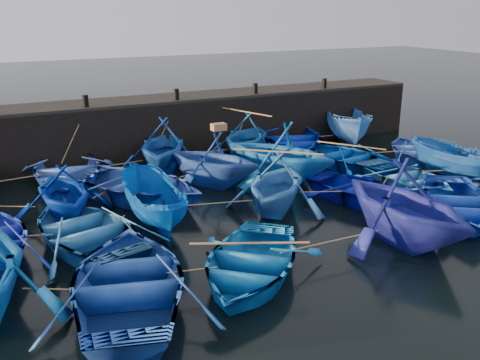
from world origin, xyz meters
name	(u,v)px	position (x,y,z in m)	size (l,w,h in m)	color
ground	(286,230)	(0.00, 0.00, 0.00)	(120.00, 120.00, 0.00)	black
quay_wall	(171,126)	(0.00, 10.50, 1.25)	(26.00, 2.50, 2.50)	black
quay_top	(170,98)	(0.00, 10.50, 2.56)	(26.00, 2.50, 0.12)	black
bollard_1	(86,101)	(-4.00, 9.60, 2.87)	(0.24, 0.24, 0.50)	black
bollard_2	(176,94)	(0.00, 9.60, 2.87)	(0.24, 0.24, 0.50)	black
bollard_3	(255,88)	(4.00, 9.60, 2.87)	(0.24, 0.24, 0.50)	black
bollard_4	(324,83)	(8.00, 9.60, 2.87)	(0.24, 0.24, 0.50)	black
boat_1	(66,171)	(-5.34, 7.54, 0.56)	(3.87, 5.41, 1.12)	blue
boat_2	(163,145)	(-1.35, 7.72, 1.13)	(3.70, 4.29, 2.26)	#1145A5
boat_3	(246,136)	(2.60, 7.82, 1.06)	(3.48, 4.04, 2.13)	#1256B1
boat_4	(292,139)	(5.23, 8.11, 0.59)	(4.06, 5.67, 1.18)	#00198A
boat_5	(348,126)	(8.38, 7.93, 0.95)	(1.85, 4.91, 1.90)	blue
boat_7	(63,190)	(-5.96, 4.06, 0.96)	(3.14, 3.65, 1.92)	#00238C
boat_8	(137,185)	(-3.36, 4.69, 0.57)	(3.96, 5.53, 1.15)	#2848A0
boat_9	(212,158)	(-0.28, 5.06, 1.07)	(3.51, 4.07, 2.14)	#204799
boat_10	(280,152)	(2.30, 4.28, 1.22)	(4.00, 4.64, 2.44)	blue
boat_11	(350,157)	(5.91, 4.53, 0.49)	(3.35, 4.68, 0.97)	#003A93
boat_12	(417,151)	(9.36, 4.13, 0.46)	(3.16, 4.42, 0.92)	blue
boat_14	(86,229)	(-5.78, 1.55, 0.53)	(3.63, 5.07, 1.05)	#205D92
boat_15	(152,203)	(-3.61, 2.06, 0.80)	(1.56, 4.15, 1.61)	#003E8E
boat_16	(277,182)	(0.52, 1.50, 1.03)	(3.38, 3.92, 2.06)	blue
boat_17	(363,190)	(3.71, 0.90, 0.45)	(3.14, 4.39, 0.91)	#000990
boat_18	(405,177)	(6.12, 1.41, 0.46)	(3.15, 4.40, 0.91)	#307CD5
boat_19	(461,162)	(8.72, 1.16, 0.79)	(1.53, 4.06, 1.57)	#11498D
boat_21	(130,280)	(-5.46, -2.04, 0.57)	(3.96, 5.53, 1.15)	navy
boat_22	(249,262)	(-2.47, -2.30, 0.49)	(3.37, 4.71, 0.98)	#0C60B4
boat_23	(405,203)	(2.58, -2.31, 1.25)	(4.10, 4.76, 2.50)	navy
boat_24	(459,201)	(5.68, -1.54, 0.52)	(3.59, 5.02, 1.04)	#0F31AF
wooden_crate	(219,127)	(0.02, 5.06, 2.27)	(0.55, 0.37, 0.26)	olive
mooring_ropes	(213,164)	(-0.27, 4.95, 0.87)	(18.04, 11.85, 2.10)	tan
loose_oars	(285,153)	(1.64, 2.89, 1.56)	(10.64, 12.20, 1.22)	#99724C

